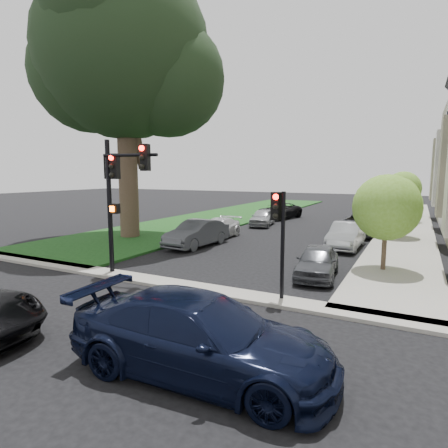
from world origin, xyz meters
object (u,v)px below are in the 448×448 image
at_px(eucalyptus, 123,52).
at_px(traffic_signal_secondary, 279,225).
at_px(car_parked_5, 197,233).
at_px(car_cross_far, 200,336).
at_px(car_parked_8, 279,211).
at_px(car_parked_6, 218,228).
at_px(traffic_signal_main, 117,183).
at_px(car_parked_1, 346,236).
at_px(small_tree_b, 398,198).
at_px(car_parked_0, 317,261).
at_px(car_parked_4, 372,208).
at_px(car_parked_7, 262,217).
at_px(car_parked_2, 360,224).
at_px(small_tree_c, 403,189).
at_px(small_tree_a, 386,208).

distance_m(eucalyptus, traffic_signal_secondary, 17.06).
height_order(eucalyptus, car_parked_5, eucalyptus).
height_order(car_cross_far, car_parked_8, car_cross_far).
relative_size(eucalyptus, car_parked_6, 3.82).
bearing_deg(eucalyptus, traffic_signal_main, -50.69).
height_order(eucalyptus, car_parked_1, eucalyptus).
distance_m(small_tree_b, traffic_signal_secondary, 15.20).
distance_m(traffic_signal_secondary, car_parked_8, 22.82).
xyz_separation_m(car_parked_5, car_parked_6, (-0.25, 2.98, -0.12)).
height_order(car_parked_0, car_parked_5, car_parked_5).
relative_size(car_cross_far, car_parked_1, 1.31).
distance_m(car_parked_4, car_parked_7, 13.51).
bearing_deg(car_parked_1, traffic_signal_main, -125.36).
relative_size(eucalyptus, car_parked_2, 3.09).
distance_m(traffic_signal_main, car_parked_8, 21.69).
bearing_deg(car_parked_1, small_tree_c, 81.29).
relative_size(car_parked_0, car_parked_4, 0.69).
relative_size(traffic_signal_secondary, car_parked_0, 0.95).
bearing_deg(car_cross_far, car_parked_2, -4.25).
height_order(car_parked_1, car_parked_2, car_parked_2).
bearing_deg(traffic_signal_secondary, eucalyptus, 150.49).
bearing_deg(small_tree_c, small_tree_b, -90.00).
height_order(traffic_signal_secondary, car_parked_2, traffic_signal_secondary).
bearing_deg(car_parked_5, small_tree_b, 44.30).
height_order(car_parked_2, car_parked_6, car_parked_2).
xyz_separation_m(small_tree_b, car_parked_0, (-2.31, -11.47, -1.96)).
xyz_separation_m(small_tree_b, traffic_signal_main, (-9.57, -14.90, 1.18)).
bearing_deg(car_parked_4, car_parked_6, -102.74).
relative_size(car_parked_7, car_parked_8, 0.75).
relative_size(eucalyptus, small_tree_a, 4.06).
distance_m(eucalyptus, small_tree_b, 19.40).
relative_size(small_tree_b, car_parked_7, 0.99).
xyz_separation_m(small_tree_a, car_parked_5, (-9.95, 1.14, -1.99)).
xyz_separation_m(small_tree_b, car_parked_8, (-10.16, 6.57, -1.88)).
bearing_deg(traffic_signal_main, eucalyptus, 129.31).
distance_m(car_cross_far, car_parked_6, 16.49).
relative_size(traffic_signal_main, car_parked_2, 1.01).
height_order(small_tree_b, car_cross_far, small_tree_b).
bearing_deg(traffic_signal_main, small_tree_a, 29.90).
distance_m(small_tree_c, car_parked_8, 10.64).
relative_size(small_tree_a, car_parked_6, 0.94).
bearing_deg(traffic_signal_main, car_parked_2, 64.30).
xyz_separation_m(traffic_signal_main, car_parked_1, (7.29, 10.02, -3.07)).
bearing_deg(small_tree_b, car_parked_5, -140.27).
xyz_separation_m(small_tree_a, car_parked_4, (-2.79, 22.40, -1.95)).
bearing_deg(traffic_signal_main, small_tree_b, 57.30).
relative_size(car_parked_5, car_parked_6, 1.04).
relative_size(car_parked_1, car_parked_8, 0.83).
bearing_deg(small_tree_c, traffic_signal_main, -111.89).
bearing_deg(car_parked_5, small_tree_c, 64.50).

